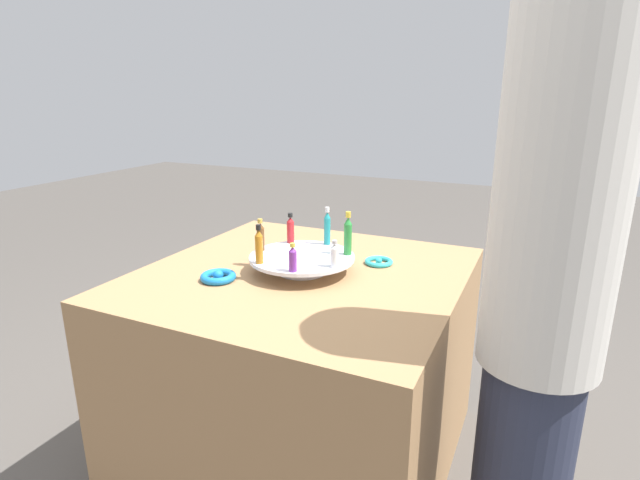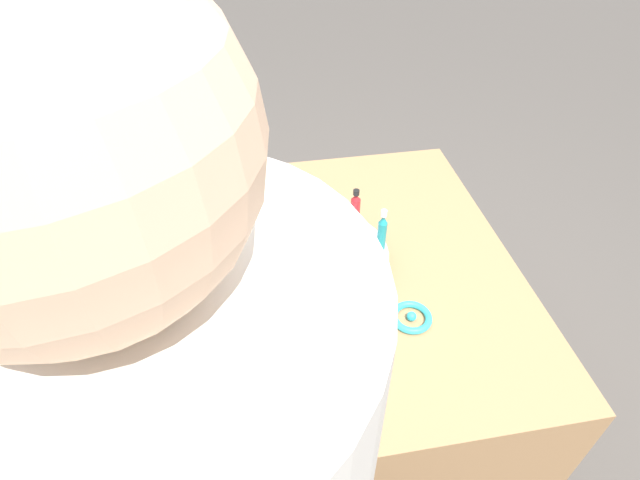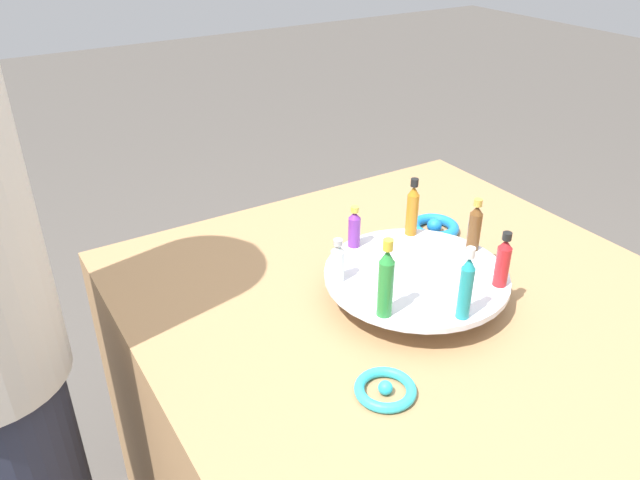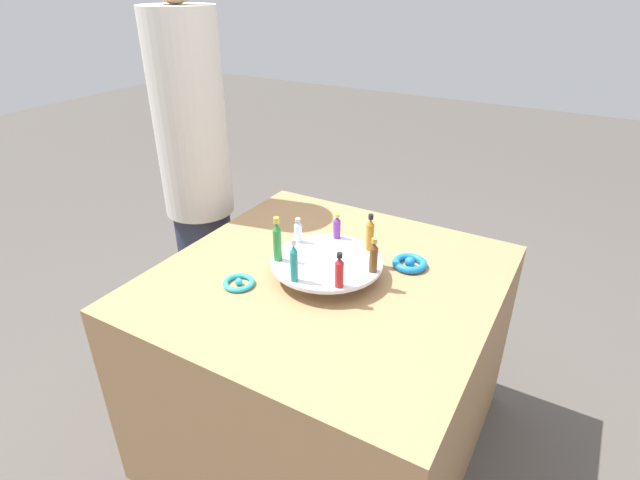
% 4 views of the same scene
% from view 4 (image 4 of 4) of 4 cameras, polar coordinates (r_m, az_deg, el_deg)
% --- Properties ---
extents(ground_plane, '(12.00, 12.00, 0.00)m').
position_cam_4_polar(ground_plane, '(2.07, 0.64, -21.21)').
color(ground_plane, '#4C4742').
extents(party_table, '(1.04, 1.04, 0.72)m').
position_cam_4_polar(party_table, '(1.81, 0.70, -13.76)').
color(party_table, '#9E754C').
rests_on(party_table, ground_plane).
extents(display_stand, '(0.35, 0.35, 0.06)m').
position_cam_4_polar(display_stand, '(1.57, 0.79, -2.77)').
color(display_stand, silver).
rests_on(display_stand, party_table).
extents(bottle_brown, '(0.03, 0.03, 0.11)m').
position_cam_4_polar(bottle_brown, '(1.49, 6.14, -1.87)').
color(bottle_brown, brown).
rests_on(bottle_brown, display_stand).
extents(bottle_amber, '(0.02, 0.02, 0.13)m').
position_cam_4_polar(bottle_amber, '(1.60, 5.74, 0.71)').
color(bottle_amber, '#AD6B19').
rests_on(bottle_amber, display_stand).
extents(bottle_purple, '(0.02, 0.02, 0.09)m').
position_cam_4_polar(bottle_purple, '(1.68, 1.94, 1.51)').
color(bottle_purple, '#702D93').
rests_on(bottle_purple, display_stand).
extents(bottle_clear, '(0.03, 0.03, 0.09)m').
position_cam_4_polar(bottle_clear, '(1.65, -2.53, 1.02)').
color(bottle_clear, silver).
rests_on(bottle_clear, display_stand).
extents(bottle_green, '(0.03, 0.03, 0.15)m').
position_cam_4_polar(bottle_green, '(1.54, -4.91, -0.08)').
color(bottle_green, '#288438').
rests_on(bottle_green, display_stand).
extents(bottle_teal, '(0.02, 0.02, 0.14)m').
position_cam_4_polar(bottle_teal, '(1.43, -3.00, -2.53)').
color(bottle_teal, teal).
rests_on(bottle_teal, display_stand).
extents(bottle_red, '(0.03, 0.03, 0.11)m').
position_cam_4_polar(bottle_red, '(1.41, 2.22, -3.59)').
color(bottle_red, '#B21E23').
rests_on(bottle_red, display_stand).
extents(ribbon_bow_teal, '(0.10, 0.10, 0.02)m').
position_cam_4_polar(ribbon_bow_teal, '(1.56, -9.27, -4.83)').
color(ribbon_bow_teal, '#2DB7CC').
rests_on(ribbon_bow_teal, party_table).
extents(ribbon_bow_blue, '(0.11, 0.11, 0.03)m').
position_cam_4_polar(ribbon_bow_blue, '(1.66, 10.21, -2.62)').
color(ribbon_bow_blue, blue).
rests_on(ribbon_bow_blue, party_table).
extents(person_figure, '(0.28, 0.28, 1.64)m').
position_cam_4_polar(person_figure, '(2.12, -13.86, 6.82)').
color(person_figure, '#282D42').
rests_on(person_figure, ground_plane).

